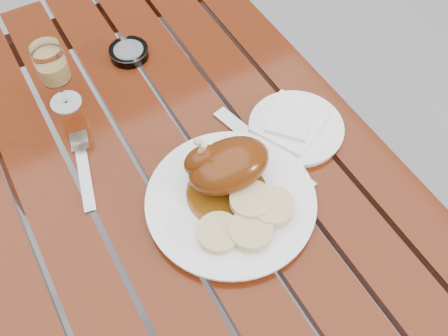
# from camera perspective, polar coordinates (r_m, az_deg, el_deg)

# --- Properties ---
(ground) EXTENTS (60.00, 60.00, 0.00)m
(ground) POSITION_cam_1_polar(r_m,az_deg,el_deg) (1.67, -4.06, -13.85)
(ground) COLOR slate
(ground) RESTS_ON ground
(table) EXTENTS (0.80, 1.20, 0.75)m
(table) POSITION_cam_1_polar(r_m,az_deg,el_deg) (1.32, -5.02, -8.18)
(table) COLOR #5F1F0B
(table) RESTS_ON ground
(dinner_plate) EXTENTS (0.42, 0.42, 0.02)m
(dinner_plate) POSITION_cam_1_polar(r_m,az_deg,el_deg) (0.93, 0.78, -3.87)
(dinner_plate) COLOR white
(dinner_plate) RESTS_ON table
(roast_duck) EXTENTS (0.17, 0.15, 0.12)m
(roast_duck) POSITION_cam_1_polar(r_m,az_deg,el_deg) (0.90, 0.14, 0.21)
(roast_duck) COLOR #62350B
(roast_duck) RESTS_ON dinner_plate
(bread_dumplings) EXTENTS (0.18, 0.13, 0.03)m
(bread_dumplings) POSITION_cam_1_polar(r_m,az_deg,el_deg) (0.88, 2.81, -5.63)
(bread_dumplings) COLOR #D4B581
(bread_dumplings) RESTS_ON dinner_plate
(wine_glass) EXTENTS (0.08, 0.08, 0.16)m
(wine_glass) POSITION_cam_1_polar(r_m,az_deg,el_deg) (1.08, -18.63, 9.82)
(wine_glass) COLOR #DDB664
(wine_glass) RESTS_ON table
(side_plate) EXTENTS (0.20, 0.20, 0.02)m
(side_plate) POSITION_cam_1_polar(r_m,az_deg,el_deg) (1.04, 8.23, 4.54)
(side_plate) COLOR white
(side_plate) RESTS_ON table
(napkin) EXTENTS (0.17, 0.16, 0.01)m
(napkin) POSITION_cam_1_polar(r_m,az_deg,el_deg) (1.03, 7.55, 5.18)
(napkin) COLOR white
(napkin) RESTS_ON side_plate
(ashtray) EXTENTS (0.10, 0.10, 0.02)m
(ashtray) POSITION_cam_1_polar(r_m,az_deg,el_deg) (1.20, -10.81, 12.85)
(ashtray) COLOR #B2B7BC
(ashtray) RESTS_ON table
(fork) EXTENTS (0.06, 0.18, 0.01)m
(fork) POSITION_cam_1_polar(r_m,az_deg,el_deg) (1.01, -15.66, -0.53)
(fork) COLOR gray
(fork) RESTS_ON table
(knife) EXTENTS (0.07, 0.22, 0.01)m
(knife) POSITION_cam_1_polar(r_m,az_deg,el_deg) (1.00, 5.31, 1.71)
(knife) COLOR gray
(knife) RESTS_ON table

